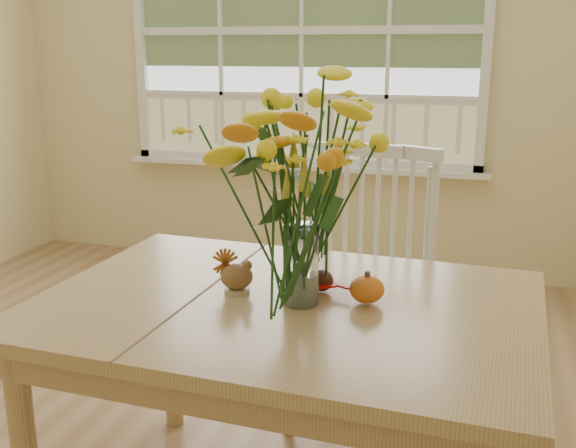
% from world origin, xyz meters
% --- Properties ---
extents(floor, '(4.00, 4.50, 0.01)m').
position_xyz_m(floor, '(0.00, 0.00, -0.01)').
color(floor, olive).
rests_on(floor, ground).
extents(wall_back, '(4.00, 0.02, 2.70)m').
position_xyz_m(wall_back, '(0.00, 2.25, 1.35)').
color(wall_back, beige).
rests_on(wall_back, floor).
extents(window, '(2.42, 0.12, 1.74)m').
position_xyz_m(window, '(0.00, 2.21, 1.53)').
color(window, silver).
rests_on(window, wall_back).
extents(dining_table, '(1.45, 1.06, 0.75)m').
position_xyz_m(dining_table, '(0.65, -0.30, 0.66)').
color(dining_table, tan).
rests_on(dining_table, floor).
extents(windsor_chair, '(0.55, 0.53, 1.06)m').
position_xyz_m(windsor_chair, '(0.76, 0.46, 0.59)').
color(windsor_chair, white).
rests_on(windsor_chair, floor).
extents(flower_vase, '(0.48, 0.48, 0.57)m').
position_xyz_m(flower_vase, '(0.70, -0.31, 1.09)').
color(flower_vase, white).
rests_on(flower_vase, dining_table).
extents(pumpkin, '(0.10, 0.10, 0.08)m').
position_xyz_m(pumpkin, '(0.88, -0.26, 0.79)').
color(pumpkin, orange).
rests_on(pumpkin, dining_table).
extents(turkey_figurine, '(0.11, 0.09, 0.12)m').
position_xyz_m(turkey_figurine, '(0.49, -0.28, 0.80)').
color(turkey_figurine, '#CCB78C').
rests_on(turkey_figurine, dining_table).
extents(dark_gourd, '(0.12, 0.07, 0.06)m').
position_xyz_m(dark_gourd, '(0.73, -0.21, 0.78)').
color(dark_gourd, '#38160F').
rests_on(dark_gourd, dining_table).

